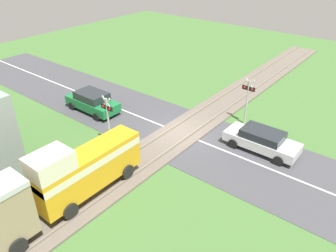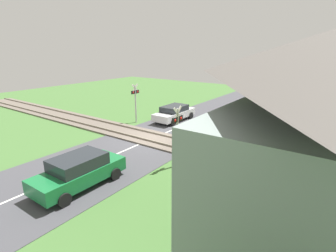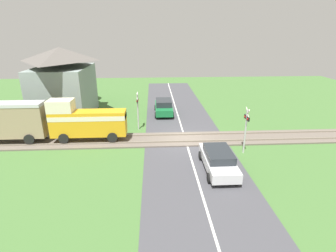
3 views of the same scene
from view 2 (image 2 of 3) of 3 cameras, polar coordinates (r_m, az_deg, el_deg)
name	(u,v)px [view 2 (image 2 of 3)]	position (r m, az deg, el deg)	size (l,w,h in m)	color
ground_plane	(152,139)	(18.53, -3.50, -2.84)	(60.00, 60.00, 0.00)	#426B33
road_surface	(152,139)	(18.53, -3.50, -2.81)	(48.00, 6.40, 0.02)	#424247
track_bed	(152,138)	(18.51, -3.50, -2.64)	(2.80, 48.00, 0.24)	#665B51
car_near_crossing	(174,113)	(22.93, 1.40, 2.91)	(4.40, 1.85, 1.36)	silver
car_far_side	(79,171)	(12.78, -18.79, -9.22)	(4.27, 1.90, 1.51)	#197038
crossing_signal_west_approach	(135,98)	(22.33, -7.11, 6.05)	(0.90, 0.18, 3.32)	#B7B7B7
crossing_signal_east_approach	(177,129)	(13.70, 2.06, -0.59)	(0.90, 0.18, 3.32)	#B7B7B7
pedestrian_by_station	(322,190)	(12.23, 30.45, -11.91)	(0.43, 0.43, 1.75)	#333338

